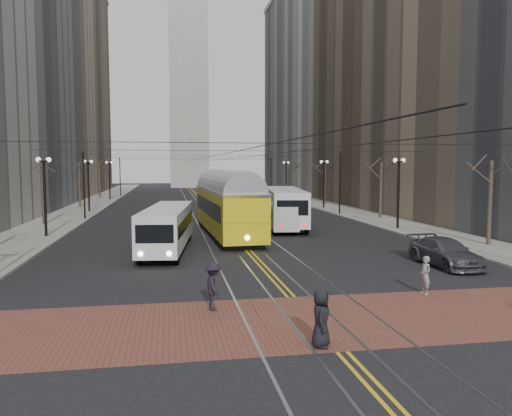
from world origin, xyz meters
name	(u,v)px	position (x,y,z in m)	size (l,w,h in m)	color
ground	(286,291)	(0.00, 0.00, 0.00)	(260.00, 260.00, 0.00)	black
sidewalk_left	(87,207)	(-15.00, 45.00, 0.07)	(5.00, 140.00, 0.15)	gray
sidewalk_right	(317,204)	(15.00, 45.00, 0.07)	(5.00, 140.00, 0.15)	gray
crosswalk_band	(312,320)	(0.00, -4.00, 0.01)	(25.00, 6.00, 0.01)	brown
streetcar_rails	(207,206)	(0.00, 45.00, 0.00)	(4.80, 130.00, 0.02)	gray
centre_lines	(207,206)	(0.00, 45.00, 0.01)	(0.42, 130.00, 0.01)	gold
building_left_midfar	(22,34)	(-27.50, 66.00, 26.00)	(20.00, 20.00, 52.00)	gray
building_left_far	(63,91)	(-25.50, 86.00, 20.00)	(16.00, 20.00, 40.00)	brown
building_right_mid	(389,81)	(25.50, 46.00, 17.00)	(16.00, 20.00, 34.00)	brown
building_right_midfar	(352,48)	(27.50, 66.00, 26.00)	(20.00, 20.00, 52.00)	#AFADA5
building_right_far	(310,97)	(25.50, 86.00, 20.00)	(16.00, 20.00, 40.00)	slate
clock_tower	(188,35)	(0.00, 102.00, 35.96)	(12.00, 12.00, 66.00)	#B2AFA5
lamp_posts	(219,191)	(0.00, 28.75, 2.80)	(27.60, 57.20, 5.60)	black
street_trees	(213,188)	(0.00, 35.25, 2.80)	(31.68, 53.28, 5.60)	#382D23
trolley_wires	(213,179)	(0.00, 34.83, 3.77)	(25.96, 120.00, 6.60)	black
transit_bus	(168,229)	(-4.93, 10.90, 1.36)	(2.27, 10.90, 2.72)	silver
streetcar	(227,210)	(-0.50, 17.62, 1.89)	(2.98, 16.02, 3.78)	gold
rear_bus	(285,208)	(5.00, 21.54, 1.63)	(2.71, 12.49, 3.26)	white
cargo_van	(283,219)	(4.00, 17.90, 1.12)	(1.95, 5.06, 2.24)	silver
sedan_grey	(289,217)	(5.45, 22.00, 0.78)	(1.84, 4.58, 1.56)	#393C40
sedan_silver	(256,209)	(4.00, 30.60, 0.81)	(1.72, 4.95, 1.63)	#93959A
sedan_parked	(445,252)	(9.50, 3.71, 0.73)	(2.04, 5.02, 1.46)	#45464D
pedestrian_a	(321,318)	(-0.48, -6.50, 0.86)	(0.83, 0.54, 1.71)	black
pedestrian_b	(425,275)	(5.52, -1.50, 0.80)	(0.58, 0.38, 1.59)	gray
pedestrian_d	(213,286)	(-3.25, -2.23, 0.90)	(1.14, 0.66, 1.77)	black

